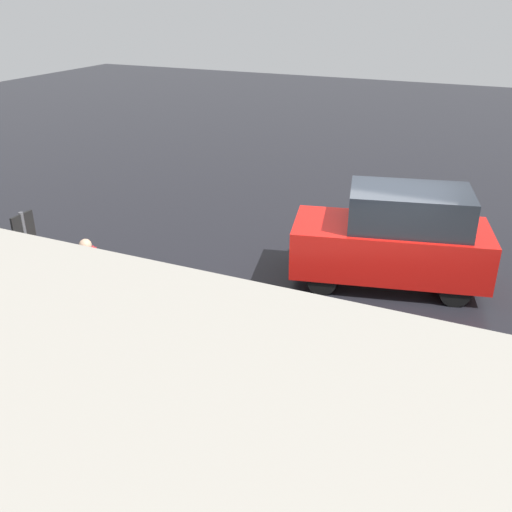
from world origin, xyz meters
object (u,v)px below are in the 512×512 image
(fire_hydrant, at_px, (141,303))
(sign_post, at_px, (29,259))
(pedestrian, at_px, (89,273))
(moving_hatchback, at_px, (395,238))

(fire_hydrant, distance_m, sign_post, 2.10)
(fire_hydrant, relative_size, pedestrian, 0.50)
(fire_hydrant, height_order, sign_post, sign_post)
(moving_hatchback, xyz_separation_m, pedestrian, (4.72, 3.71, -0.07))
(pedestrian, bearing_deg, sign_post, 69.90)
(sign_post, bearing_deg, fire_hydrant, -135.38)
(fire_hydrant, relative_size, sign_post, 0.33)
(moving_hatchback, distance_m, sign_post, 6.91)
(moving_hatchback, relative_size, pedestrian, 2.59)
(fire_hydrant, xyz_separation_m, pedestrian, (0.89, 0.26, 0.56))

